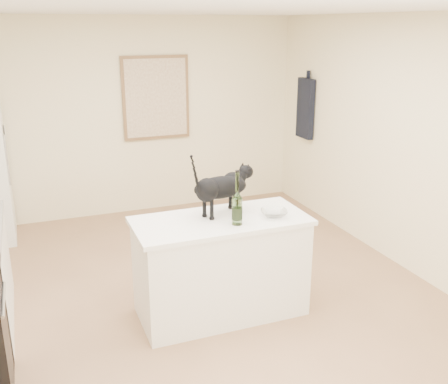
{
  "coord_description": "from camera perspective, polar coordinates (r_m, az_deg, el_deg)",
  "views": [
    {
      "loc": [
        -1.38,
        -4.06,
        2.48
      ],
      "look_at": [
        0.15,
        -0.15,
        1.12
      ],
      "focal_mm": 41.5,
      "sensor_mm": 36.0,
      "label": 1
    }
  ],
  "objects": [
    {
      "name": "island_base",
      "position": [
        4.61,
        -0.36,
        -8.43
      ],
      "size": [
        1.44,
        0.67,
        0.86
      ],
      "primitive_type": "cube",
      "color": "white",
      "rests_on": "floor"
    },
    {
      "name": "floor",
      "position": [
        4.95,
        -2.3,
        -12.11
      ],
      "size": [
        5.5,
        5.5,
        0.0
      ],
      "primitive_type": "plane",
      "color": "#9E7554",
      "rests_on": "ground"
    },
    {
      "name": "glass_bowl",
      "position": [
        4.49,
        5.53,
        -2.37
      ],
      "size": [
        0.29,
        0.29,
        0.06
      ],
      "primitive_type": "imported",
      "rotation": [
        0.0,
        0.0,
        -0.32
      ],
      "color": "white",
      "rests_on": "island_top"
    },
    {
      "name": "artwork_canvas",
      "position": [
        7.03,
        -7.46,
        10.22
      ],
      "size": [
        0.82,
        0.0,
        1.02
      ],
      "primitive_type": "cube",
      "color": "beige",
      "rests_on": "wall_back"
    },
    {
      "name": "wall_right",
      "position": [
        5.57,
        20.04,
        4.64
      ],
      "size": [
        0.0,
        5.5,
        5.5
      ],
      "primitive_type": "plane",
      "rotation": [
        1.57,
        0.0,
        -1.57
      ],
      "color": "beige",
      "rests_on": "ground"
    },
    {
      "name": "ceiling",
      "position": [
        4.29,
        -2.76,
        19.55
      ],
      "size": [
        5.5,
        5.5,
        0.0
      ],
      "primitive_type": "plane",
      "rotation": [
        3.14,
        0.0,
        0.0
      ],
      "color": "white",
      "rests_on": "ground"
    },
    {
      "name": "island_top",
      "position": [
        4.43,
        -0.37,
        -3.21
      ],
      "size": [
        1.5,
        0.7,
        0.04
      ],
      "primitive_type": "cube",
      "color": "white",
      "rests_on": "island_base"
    },
    {
      "name": "wall_back",
      "position": [
        7.04,
        -9.86,
        8.07
      ],
      "size": [
        4.5,
        0.0,
        4.5
      ],
      "primitive_type": "plane",
      "rotation": [
        1.57,
        0.0,
        0.0
      ],
      "color": "beige",
      "rests_on": "ground"
    },
    {
      "name": "black_cat",
      "position": [
        4.46,
        -0.39,
        0.19
      ],
      "size": [
        0.65,
        0.41,
        0.44
      ],
      "primitive_type": null,
      "rotation": [
        0.0,
        0.0,
        0.39
      ],
      "color": "black",
      "rests_on": "island_top"
    },
    {
      "name": "wine_bottle",
      "position": [
        4.24,
        1.46,
        -0.99
      ],
      "size": [
        0.11,
        0.11,
        0.41
      ],
      "primitive_type": "cylinder",
      "rotation": [
        0.0,
        0.0,
        -0.37
      ],
      "color": "#375D25",
      "rests_on": "island_top"
    },
    {
      "name": "hanging_garment",
      "position": [
        7.15,
        8.96,
        9.08
      ],
      "size": [
        0.08,
        0.34,
        0.8
      ],
      "primitive_type": "cube",
      "color": "black",
      "rests_on": "wall_right"
    },
    {
      "name": "wall_front",
      "position": [
        2.24,
        21.96,
        -15.41
      ],
      "size": [
        4.5,
        0.0,
        4.5
      ],
      "primitive_type": "plane",
      "rotation": [
        -1.57,
        0.0,
        0.0
      ],
      "color": "beige",
      "rests_on": "ground"
    },
    {
      "name": "artwork_frame",
      "position": [
        7.04,
        -7.5,
        10.24
      ],
      "size": [
        0.9,
        0.03,
        1.1
      ],
      "primitive_type": "cube",
      "color": "brown",
      "rests_on": "wall_back"
    },
    {
      "name": "fridge_paper",
      "position": [
        6.64,
        -23.07,
        6.12
      ],
      "size": [
        0.04,
        0.12,
        0.16
      ],
      "primitive_type": "cube",
      "rotation": [
        0.0,
        0.0,
        0.27
      ],
      "color": "white",
      "rests_on": "fridge"
    }
  ]
}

